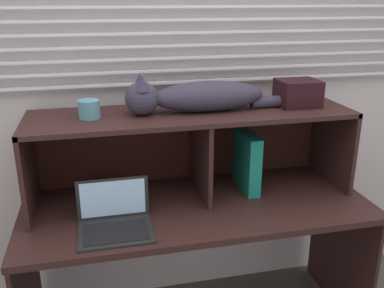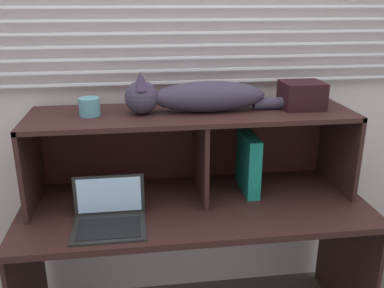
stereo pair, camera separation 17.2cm
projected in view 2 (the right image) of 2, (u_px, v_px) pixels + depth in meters
name	position (u px, v px, depth m)	size (l,w,h in m)	color
back_panel_with_blinds	(185.00, 75.00, 2.16)	(4.40, 0.08, 2.50)	beige
desk	(195.00, 227.00, 2.03)	(1.61, 0.67, 0.72)	black
hutch_shelf_unit	(192.00, 133.00, 2.03)	(1.50, 0.42, 0.41)	black
cat	(198.00, 97.00, 1.94)	(0.94, 0.16, 0.19)	#302B3B
laptop	(109.00, 217.00, 1.80)	(0.30, 0.24, 0.19)	black
binder_upright	(248.00, 163.00, 2.09)	(0.06, 0.25, 0.29)	#157969
book_stack	(101.00, 193.00, 2.04)	(0.15, 0.21, 0.05)	#475B41
small_basket	(90.00, 107.00, 1.89)	(0.09, 0.09, 0.08)	teal
storage_box	(302.00, 95.00, 2.01)	(0.19, 0.17, 0.13)	black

